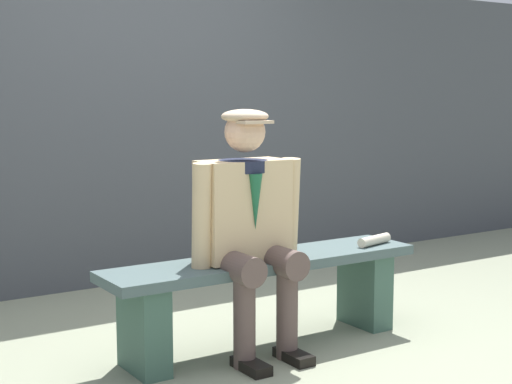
% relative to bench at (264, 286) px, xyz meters
% --- Properties ---
extents(ground_plane, '(30.00, 30.00, 0.00)m').
position_rel_bench_xyz_m(ground_plane, '(0.00, 0.00, -0.33)').
color(ground_plane, gray).
extents(bench, '(1.78, 0.39, 0.48)m').
position_rel_bench_xyz_m(bench, '(0.00, 0.00, 0.00)').
color(bench, '#445757').
rests_on(bench, ground).
extents(seated_man, '(0.63, 0.52, 1.26)m').
position_rel_bench_xyz_m(seated_man, '(0.13, 0.05, 0.37)').
color(seated_man, '#CFB182').
rests_on(seated_man, ground).
extents(rolled_magazine, '(0.26, 0.11, 0.05)m').
position_rel_bench_xyz_m(rolled_magazine, '(-0.71, 0.07, 0.18)').
color(rolled_magazine, beige).
rests_on(rolled_magazine, bench).
extents(stadium_wall, '(12.00, 0.24, 2.18)m').
position_rel_bench_xyz_m(stadium_wall, '(0.00, -1.79, 0.76)').
color(stadium_wall, '#41454A').
rests_on(stadium_wall, ground).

